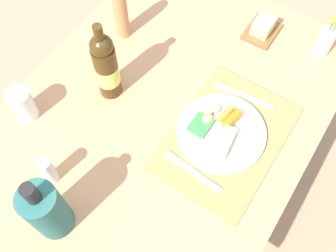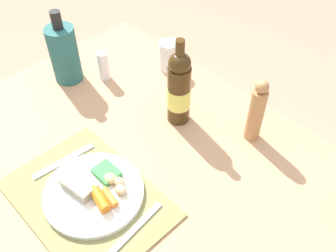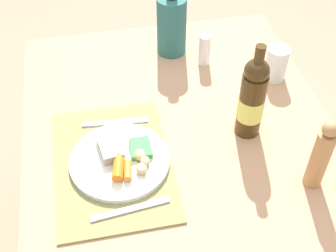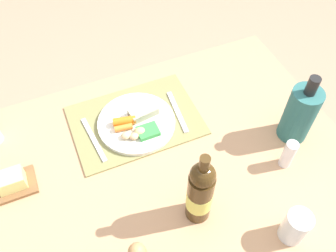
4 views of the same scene
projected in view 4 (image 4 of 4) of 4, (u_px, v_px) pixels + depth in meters
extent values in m
plane|color=tan|center=(165.00, 244.00, 1.72)|extent=(8.00, 8.00, 0.00)
cube|color=tan|center=(164.00, 168.00, 1.16)|extent=(1.21, 0.88, 0.04)
cylinder|color=#362811|center=(234.00, 114.00, 1.77)|extent=(0.06, 0.06, 0.68)
cylinder|color=#362811|center=(21.00, 187.00, 1.52)|extent=(0.06, 0.06, 0.68)
cylinder|color=#362811|center=(324.00, 245.00, 1.38)|extent=(0.06, 0.06, 0.68)
cube|color=olive|center=(135.00, 120.00, 1.25)|extent=(0.43, 0.31, 0.01)
cylinder|color=silver|center=(137.00, 123.00, 1.23)|extent=(0.27, 0.27, 0.01)
cube|color=tan|center=(143.00, 112.00, 1.23)|extent=(0.10, 0.07, 0.03)
cylinder|color=orange|center=(124.00, 121.00, 1.21)|extent=(0.08, 0.04, 0.03)
cylinder|color=orange|center=(123.00, 128.00, 1.20)|extent=(0.06, 0.03, 0.02)
ellipsoid|color=tan|center=(140.00, 131.00, 1.18)|extent=(0.04, 0.03, 0.02)
ellipsoid|color=tan|center=(134.00, 136.00, 1.17)|extent=(0.03, 0.03, 0.02)
ellipsoid|color=#D4B27F|center=(126.00, 135.00, 1.18)|extent=(0.03, 0.03, 0.02)
cube|color=green|center=(148.00, 131.00, 1.19)|extent=(0.07, 0.06, 0.02)
cube|color=silver|center=(177.00, 112.00, 1.27)|extent=(0.03, 0.19, 0.00)
cube|color=silver|center=(94.00, 139.00, 1.19)|extent=(0.04, 0.20, 0.00)
cylinder|color=white|center=(288.00, 154.00, 1.10)|extent=(0.04, 0.04, 0.11)
cube|color=brown|center=(14.00, 185.00, 1.09)|extent=(0.13, 0.10, 0.01)
cube|color=#EBE181|center=(11.00, 180.00, 1.07)|extent=(0.08, 0.06, 0.05)
cylinder|color=#3F2B11|center=(200.00, 197.00, 0.97)|extent=(0.07, 0.07, 0.20)
sphere|color=#3F2B11|center=(203.00, 175.00, 0.88)|extent=(0.07, 0.07, 0.07)
cylinder|color=#3F2B11|center=(204.00, 167.00, 0.84)|extent=(0.03, 0.03, 0.07)
cylinder|color=#E4E263|center=(199.00, 198.00, 0.98)|extent=(0.07, 0.07, 0.07)
sphere|color=#B47F4C|center=(137.00, 251.00, 0.78)|extent=(0.04, 0.04, 0.04)
cylinder|color=silver|center=(295.00, 227.00, 0.96)|extent=(0.07, 0.07, 0.11)
cylinder|color=#B5D2C1|center=(293.00, 230.00, 0.98)|extent=(0.06, 0.06, 0.06)
cylinder|color=#29605D|center=(299.00, 115.00, 1.14)|extent=(0.10, 0.10, 0.20)
cylinder|color=black|center=(312.00, 86.00, 1.04)|extent=(0.03, 0.03, 0.06)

